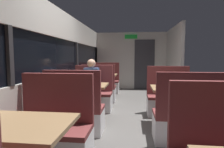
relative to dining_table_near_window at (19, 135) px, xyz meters
The scene contains 16 objects.
ground_plane 2.36m from the dining_table_near_window, 66.82° to the left, with size 3.30×9.20×0.02m, color #514F4C.
carriage_window_panel_left 2.21m from the dining_table_near_window, 104.90° to the left, with size 0.09×8.48×2.30m.
carriage_end_bulkhead 6.38m from the dining_table_near_window, 81.37° to the left, with size 2.90×0.11×2.30m.
carriage_aisle_panel_right 5.63m from the dining_table_near_window, 65.26° to the left, with size 0.08×2.40×2.30m, color beige.
dining_table_near_window is the anchor object (origin of this frame).
bench_near_window_facing_entry 0.77m from the dining_table_near_window, 90.00° to the left, with size 0.95×0.50×1.10m.
dining_table_mid_window 2.30m from the dining_table_near_window, 90.00° to the left, with size 0.90×0.70×0.74m.
bench_mid_window_facing_end 1.64m from the dining_table_near_window, 90.00° to the left, with size 0.95×0.50×1.10m.
bench_mid_window_facing_entry 3.02m from the dining_table_near_window, 90.00° to the left, with size 0.95×0.50×1.10m.
dining_table_far_window 4.61m from the dining_table_near_window, 90.00° to the left, with size 0.90×0.70×0.74m.
bench_far_window_facing_end 3.92m from the dining_table_near_window, 90.00° to the left, with size 0.95×0.50×1.10m.
bench_far_window_facing_entry 5.32m from the dining_table_near_window, 90.00° to the left, with size 0.95×0.50×1.10m.
dining_table_rear_aisle 2.76m from the dining_table_near_window, 49.62° to the left, with size 0.90×0.70×0.74m.
bench_rear_aisle_facing_end 2.30m from the dining_table_near_window, 38.13° to the left, with size 0.95×0.50×1.10m.
bench_rear_aisle_facing_entry 3.34m from the dining_table_near_window, 57.45° to the left, with size 0.95×0.50×1.10m.
seated_passenger 2.93m from the dining_table_near_window, 90.00° to the left, with size 0.47×0.55×1.26m.
Camera 1 is at (0.09, -3.57, 1.32)m, focal length 30.14 mm.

